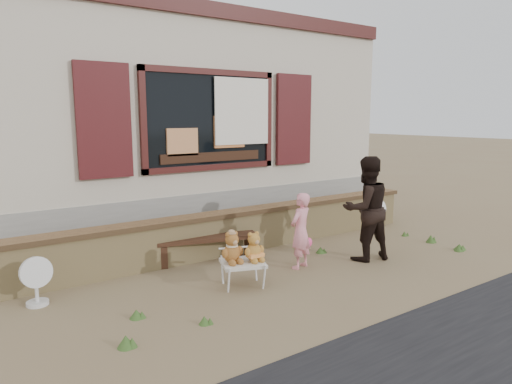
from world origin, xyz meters
TOP-DOWN VIEW (x-y plane):
  - ground at (0.00, 0.00)m, footprint 80.00×80.00m
  - shopfront at (0.00, 4.49)m, footprint 8.04×5.13m
  - brick_wall at (0.00, 1.00)m, footprint 7.10×0.36m
  - bench at (-0.72, 0.80)m, footprint 1.52×0.70m
  - folding_chair at (-0.83, -0.32)m, footprint 0.65×0.61m
  - teddy_bear_left at (-0.97, -0.27)m, footprint 0.36×0.34m
  - teddy_bear_right at (-0.70, -0.37)m, footprint 0.34×0.32m
  - child at (0.22, -0.18)m, footprint 0.45×0.37m
  - adult at (1.26, -0.43)m, footprint 0.86×0.73m
  - fan_left at (-3.07, 0.51)m, footprint 0.37×0.24m
  - fan_right at (3.00, 0.80)m, footprint 0.34×0.23m
  - grass_tufts at (0.66, -0.63)m, footprint 5.62×1.33m

SIDE VIEW (x-z plane):
  - ground at x=0.00m, z-range 0.00..0.00m
  - grass_tufts at x=0.66m, z-range -0.01..0.12m
  - fan_right at x=3.00m, z-range 0.00..0.54m
  - bench at x=-0.72m, z-range 0.09..0.47m
  - fan_left at x=-3.07m, z-range 0.00..0.58m
  - folding_chair at x=-0.83m, z-range 0.13..0.45m
  - brick_wall at x=0.00m, z-range 0.01..0.67m
  - teddy_bear_right at x=-0.70m, z-range 0.32..0.70m
  - teddy_bear_left at x=-0.97m, z-range 0.32..0.73m
  - child at x=0.22m, z-range 0.00..1.07m
  - adult at x=1.26m, z-range 0.00..1.55m
  - shopfront at x=0.00m, z-range 0.00..4.00m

